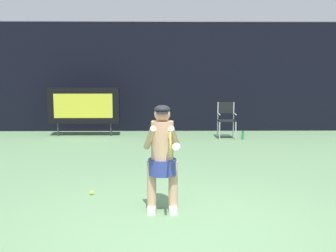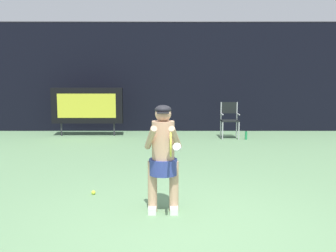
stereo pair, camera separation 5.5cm
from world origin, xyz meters
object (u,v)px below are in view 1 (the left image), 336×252
water_bottle (243,135)px  tennis_player (162,154)px  scoreboard (84,106)px  tennis_ball_loose (92,193)px  tennis_racket (170,144)px  umpire_chair (226,118)px

water_bottle → tennis_player: 6.61m
scoreboard → water_bottle: 4.94m
water_bottle → tennis_ball_loose: water_bottle is taller
tennis_player → tennis_racket: 0.55m
tennis_racket → tennis_ball_loose: (-1.23, 1.27, -1.01)m
water_bottle → tennis_ball_loose: bearing=-123.2°
tennis_player → tennis_racket: tennis_player is taller
tennis_player → tennis_ball_loose: bearing=145.5°
tennis_player → tennis_ball_loose: tennis_player is taller
umpire_chair → water_bottle: (0.46, -0.25, -0.50)m
tennis_racket → scoreboard: bearing=95.9°
scoreboard → tennis_racket: scoreboard is taller
umpire_chair → tennis_player: 6.67m
umpire_chair → tennis_player: size_ratio=0.72×
tennis_ball_loose → tennis_player: bearing=-34.5°
umpire_chair → tennis_player: (-1.92, -6.38, 0.20)m
umpire_chair → water_bottle: umpire_chair is taller
water_bottle → tennis_ball_loose: 6.40m
tennis_player → tennis_racket: (0.10, -0.49, 0.22)m
water_bottle → tennis_player: bearing=-111.2°
scoreboard → water_bottle: bearing=-8.4°
umpire_chair → water_bottle: size_ratio=4.08×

